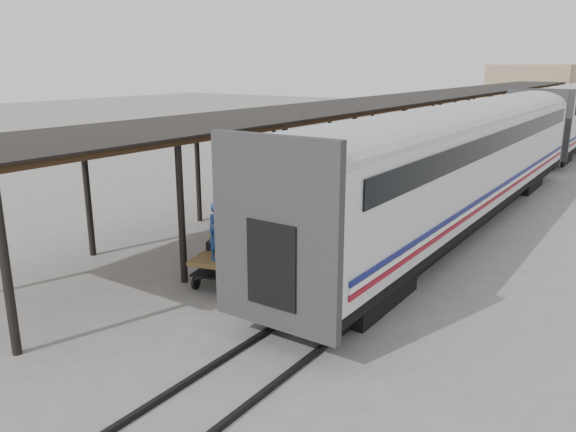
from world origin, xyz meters
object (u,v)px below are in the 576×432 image
(baggage_cart, at_px, (228,258))
(porter, at_px, (218,231))
(luggage_tug, at_px, (426,153))
(pedestrian, at_px, (344,175))

(baggage_cart, relative_size, porter, 1.66)
(luggage_tug, bearing_deg, pedestrian, -99.25)
(baggage_cart, bearing_deg, luggage_tug, 83.16)
(luggage_tug, xyz_separation_m, porter, (3.00, -23.02, 1.09))
(baggage_cart, xyz_separation_m, porter, (0.25, -0.65, 1.00))
(baggage_cart, distance_m, luggage_tug, 22.54)
(luggage_tug, relative_size, pedestrian, 0.98)
(luggage_tug, bearing_deg, porter, -90.16)
(baggage_cart, xyz_separation_m, luggage_tug, (-2.75, 22.37, -0.08))
(porter, relative_size, pedestrian, 1.04)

